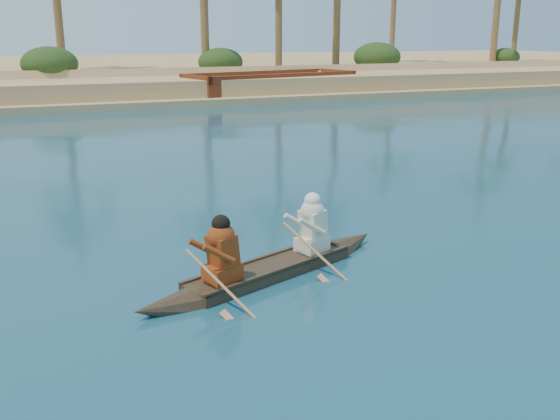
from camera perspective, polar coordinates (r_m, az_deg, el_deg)
name	(u,v)px	position (r m, az deg, el deg)	size (l,w,h in m)	color
ground	(23,269)	(11.15, -22.44, -5.00)	(160.00, 160.00, 0.00)	#0C394F
sandy_embankment	(11,75)	(57.49, -23.38, 11.29)	(150.00, 51.00, 1.50)	tan
shrub_cluster	(10,78)	(42.09, -23.42, 11.03)	(100.00, 6.00, 2.40)	black
canoe	(270,260)	(9.96, -0.92, -4.56)	(4.90, 2.39, 1.38)	#392F1F
barge_right	(271,87)	(39.16, -0.81, 11.19)	(11.18, 5.73, 1.78)	#5E2B14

